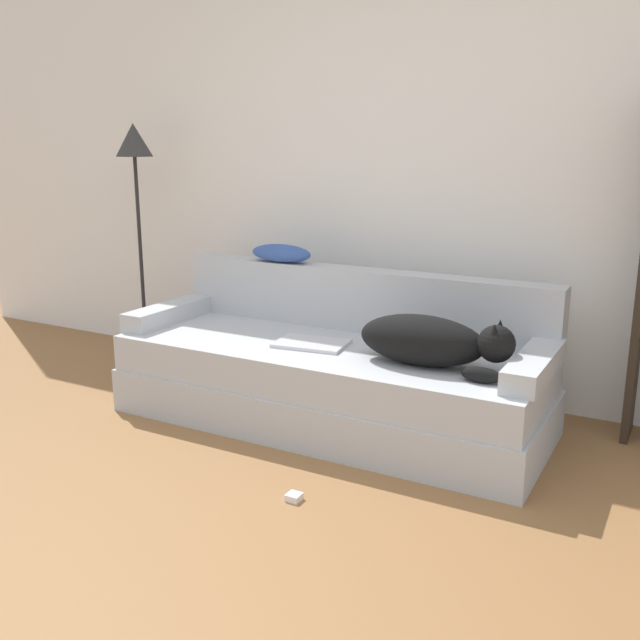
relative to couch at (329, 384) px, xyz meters
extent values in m
plane|color=olive|center=(0.24, -1.49, -0.21)|extent=(20.00, 20.00, 0.00)
cube|color=white|center=(0.24, 0.75, 1.14)|extent=(7.48, 0.06, 2.70)
cube|color=#B2B7BC|center=(0.00, 0.00, -0.09)|extent=(2.21, 0.85, 0.23)
cube|color=#B2B7BC|center=(0.00, -0.01, 0.12)|extent=(2.17, 0.81, 0.19)
cube|color=#B2B7BC|center=(0.00, 0.35, 0.38)|extent=(2.17, 0.15, 0.34)
cube|color=#B2B7BC|center=(-1.03, -0.01, 0.26)|extent=(0.15, 0.66, 0.10)
cube|color=#B2B7BC|center=(1.03, -0.01, 0.26)|extent=(0.15, 0.66, 0.10)
ellipsoid|color=black|center=(0.53, -0.09, 0.33)|extent=(0.60, 0.27, 0.23)
sphere|color=black|center=(0.87, -0.09, 0.36)|extent=(0.17, 0.17, 0.17)
cone|color=black|center=(0.87, -0.13, 0.42)|extent=(0.06, 0.06, 0.08)
cone|color=black|center=(0.87, -0.04, 0.42)|extent=(0.06, 0.06, 0.08)
ellipsoid|color=black|center=(0.85, -0.21, 0.25)|extent=(0.18, 0.07, 0.07)
cube|color=silver|center=(-0.07, -0.05, 0.22)|extent=(0.39, 0.29, 0.02)
ellipsoid|color=#335199|center=(-0.49, 0.34, 0.60)|extent=(0.38, 0.16, 0.10)
cylinder|color=#232326|center=(-1.62, 0.41, -0.20)|extent=(0.20, 0.20, 0.02)
cylinder|color=#232326|center=(-1.62, 0.41, 0.47)|extent=(0.02, 0.02, 1.31)
cone|color=#333333|center=(-1.62, 0.41, 1.23)|extent=(0.23, 0.23, 0.21)
cube|color=white|center=(0.27, -0.81, -0.19)|extent=(0.06, 0.06, 0.03)
camera|label=1|loc=(1.64, -3.07, 1.22)|focal=40.00mm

